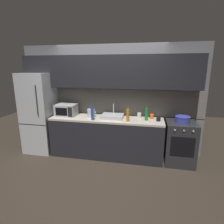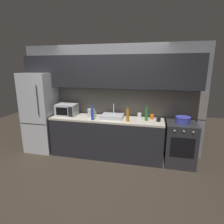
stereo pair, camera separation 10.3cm
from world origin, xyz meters
TOP-DOWN VIEW (x-y plane):
  - ground_plane at (0.00, 0.00)m, footprint 10.00×10.00m
  - back_wall at (0.00, 1.20)m, footprint 4.24×0.44m
  - counter_run at (0.00, 0.90)m, footprint 2.50×0.60m
  - refrigerator at (-1.63, 0.90)m, footprint 0.68×0.69m
  - oven_range at (1.59, 0.90)m, footprint 0.60×0.62m
  - microwave at (-0.95, 0.92)m, footprint 0.46×0.35m
  - sink_basin at (0.13, 0.93)m, footprint 0.48×0.38m
  - kettle at (-0.35, 0.90)m, footprint 0.20×0.17m
  - wine_bottle_amber at (0.50, 0.75)m, footprint 0.06×0.06m
  - wine_bottle_green at (0.88, 0.91)m, footprint 0.07×0.07m
  - wine_bottle_blue at (-0.25, 0.69)m, footprint 0.06×0.06m
  - mug_dark at (1.12, 0.90)m, footprint 0.09×0.09m
  - mug_clear at (0.71, 1.10)m, footprint 0.09×0.09m
  - mug_orange at (0.99, 1.06)m, footprint 0.08×0.08m
  - cooking_pot at (1.60, 0.90)m, footprint 0.29×0.29m

SIDE VIEW (x-z plane):
  - ground_plane at x=0.00m, z-range 0.00..0.00m
  - counter_run at x=0.00m, z-range 0.00..0.90m
  - oven_range at x=1.59m, z-range 0.00..0.90m
  - refrigerator at x=-1.63m, z-range 0.00..1.87m
  - sink_basin at x=0.13m, z-range 0.79..1.09m
  - mug_dark at x=1.12m, z-range 0.90..0.99m
  - mug_orange at x=0.99m, z-range 0.90..1.00m
  - mug_clear at x=0.71m, z-range 0.90..1.01m
  - cooking_pot at x=1.60m, z-range 0.90..1.03m
  - kettle at x=-0.35m, z-range 0.89..1.10m
  - wine_bottle_amber at x=0.50m, z-range 0.87..1.20m
  - wine_bottle_green at x=0.88m, z-range 0.87..1.20m
  - microwave at x=-0.95m, z-range 0.90..1.17m
  - wine_bottle_blue at x=-0.25m, z-range 0.87..1.22m
  - back_wall at x=0.00m, z-range 0.30..2.80m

